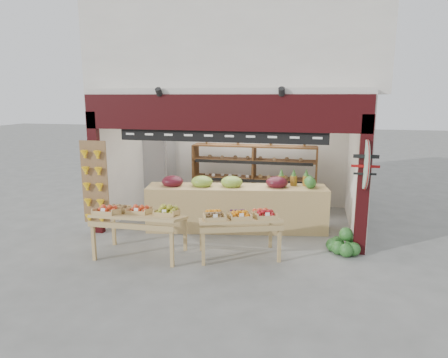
% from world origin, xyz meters
% --- Properties ---
extents(ground, '(60.00, 60.00, 0.00)m').
position_xyz_m(ground, '(0.00, 0.00, 0.00)').
color(ground, slate).
rests_on(ground, ground).
extents(shop_structure, '(6.36, 5.12, 5.40)m').
position_xyz_m(shop_structure, '(0.00, 1.61, 3.92)').
color(shop_structure, silver).
rests_on(shop_structure, ground).
extents(banana_board, '(0.60, 0.15, 1.80)m').
position_xyz_m(banana_board, '(-2.73, -1.17, 1.12)').
color(banana_board, brown).
rests_on(banana_board, ground).
extents(gift_sign, '(0.04, 0.93, 0.92)m').
position_xyz_m(gift_sign, '(2.75, -1.15, 1.75)').
color(gift_sign, '#A8D4BE').
rests_on(gift_sign, ground).
extents(back_shelving, '(3.24, 0.53, 1.98)m').
position_xyz_m(back_shelving, '(0.31, 1.52, 1.18)').
color(back_shelving, brown).
rests_on(back_shelving, ground).
extents(refrigerator, '(0.75, 0.75, 1.92)m').
position_xyz_m(refrigerator, '(-2.40, 1.67, 0.96)').
color(refrigerator, '#B8B9BF').
rests_on(refrigerator, ground).
extents(cardboard_stack, '(1.02, 0.80, 0.65)m').
position_xyz_m(cardboard_stack, '(-1.41, 0.34, 0.24)').
color(cardboard_stack, beige).
rests_on(cardboard_stack, ground).
extents(mid_counter, '(4.06, 1.46, 1.23)m').
position_xyz_m(mid_counter, '(0.17, -0.19, 0.54)').
color(mid_counter, tan).
rests_on(mid_counter, ground).
extents(display_table_left, '(1.64, 0.94, 1.03)m').
position_xyz_m(display_table_left, '(-1.40, -2.01, 0.78)').
color(display_table_left, tan).
rests_on(display_table_left, ground).
extents(display_table_right, '(1.69, 1.28, 0.97)m').
position_xyz_m(display_table_right, '(0.52, -1.69, 0.75)').
color(display_table_right, tan).
rests_on(display_table_right, ground).
extents(watermelon_pile, '(0.64, 0.64, 0.50)m').
position_xyz_m(watermelon_pile, '(2.47, -1.09, 0.17)').
color(watermelon_pile, '#1D521B').
rests_on(watermelon_pile, ground).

